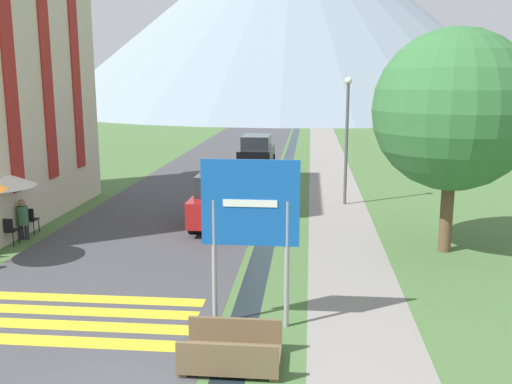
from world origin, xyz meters
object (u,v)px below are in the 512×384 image
at_px(parked_car_near, 223,198).
at_px(streetlamp, 347,130).
at_px(cafe_chair_middle, 9,229).
at_px(person_seated_far, 23,217).
at_px(tree_by_path, 454,110).
at_px(road_sign, 250,218).
at_px(cafe_chair_far_left, 29,218).
at_px(footbridge, 231,353).
at_px(parked_car_far, 257,152).

distance_m(parked_car_near, streetlamp, 5.91).
height_order(cafe_chair_middle, streetlamp, streetlamp).
height_order(person_seated_far, tree_by_path, tree_by_path).
bearing_deg(road_sign, person_seated_far, 144.04).
bearing_deg(cafe_chair_middle, cafe_chair_far_left, 91.40).
bearing_deg(footbridge, cafe_chair_far_left, 134.13).
xyz_separation_m(road_sign, cafe_chair_middle, (-7.69, 4.81, -1.72)).
xyz_separation_m(road_sign, footbridge, (-0.16, -1.66, -2.01)).
distance_m(person_seated_far, streetlamp, 11.95).
height_order(road_sign, parked_car_near, road_sign).
bearing_deg(person_seated_far, road_sign, -35.96).
distance_m(road_sign, cafe_chair_far_left, 10.00).
xyz_separation_m(parked_car_far, cafe_chair_far_left, (-5.94, -14.05, -0.40)).
bearing_deg(cafe_chair_middle, footbridge, -40.05).
distance_m(parked_car_far, streetlamp, 9.94).
bearing_deg(cafe_chair_far_left, person_seated_far, -99.10).
xyz_separation_m(parked_car_far, person_seated_far, (-5.83, -14.67, -0.21)).
relative_size(parked_car_near, tree_by_path, 0.67).
bearing_deg(parked_car_far, road_sign, -84.99).
bearing_deg(streetlamp, parked_car_near, -140.65).
xyz_separation_m(parked_car_near, streetlamp, (4.29, 3.52, 2.02)).
height_order(parked_car_near, streetlamp, streetlamp).
bearing_deg(cafe_chair_far_left, parked_car_near, -3.04).
distance_m(road_sign, parked_car_near, 8.23).
bearing_deg(tree_by_path, streetlamp, 112.88).
bearing_deg(cafe_chair_far_left, parked_car_far, 47.15).
bearing_deg(cafe_chair_far_left, streetlamp, 7.55).
xyz_separation_m(person_seated_far, tree_by_path, (12.63, 0.00, 3.33)).
xyz_separation_m(footbridge, tree_by_path, (5.20, 7.17, 3.80)).
height_order(footbridge, streetlamp, streetlamp).
bearing_deg(parked_car_far, footbridge, -85.79).
distance_m(parked_car_near, tree_by_path, 7.86).
bearing_deg(person_seated_far, footbridge, -43.96).
height_order(streetlamp, tree_by_path, tree_by_path).
bearing_deg(footbridge, road_sign, 84.57).
relative_size(parked_car_near, cafe_chair_far_left, 4.95).
relative_size(parked_car_far, streetlamp, 0.86).
height_order(footbridge, cafe_chair_middle, cafe_chair_middle).
distance_m(cafe_chair_middle, person_seated_far, 0.73).
relative_size(parked_car_near, streetlamp, 0.85).
bearing_deg(road_sign, cafe_chair_far_left, 141.55).
xyz_separation_m(road_sign, streetlamp, (2.53, 11.45, 0.70)).
distance_m(footbridge, parked_car_far, 21.91).
xyz_separation_m(road_sign, cafe_chair_far_left, (-7.71, 6.12, -1.72)).
bearing_deg(tree_by_path, road_sign, -132.43).
bearing_deg(parked_car_near, cafe_chair_middle, -152.27).
bearing_deg(cafe_chair_middle, streetlamp, 33.60).
bearing_deg(parked_car_near, road_sign, -77.50).
xyz_separation_m(parked_car_near, parked_car_far, (-0.01, 12.25, -0.00)).
xyz_separation_m(cafe_chair_middle, tree_by_path, (12.73, 0.70, 3.51)).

